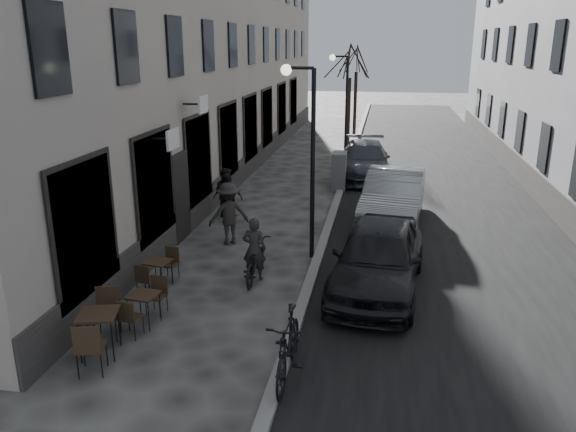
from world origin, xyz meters
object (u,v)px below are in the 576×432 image
(streetlamp_near, at_px, (306,142))
(pedestrian_mid, at_px, (229,214))
(bicycle, at_px, (255,261))
(streetlamp_far, at_px, (343,98))
(tree_near, at_px, (350,62))
(bistro_set_c, at_px, (158,271))
(sign_board, at_px, (104,295))
(utility_cabinet, at_px, (339,171))
(pedestrian_far, at_px, (228,198))
(car_far, at_px, (365,160))
(moped, at_px, (288,346))
(tree_far, at_px, (357,59))
(bistro_set_b, at_px, (144,306))
(car_mid, at_px, (393,197))
(bistro_set_a, at_px, (99,329))
(pedestrian_near, at_px, (226,192))
(car_near, at_px, (378,257))

(streetlamp_near, height_order, pedestrian_mid, streetlamp_near)
(bicycle, bearing_deg, streetlamp_far, -95.93)
(tree_near, bearing_deg, bistro_set_c, -100.39)
(streetlamp_far, distance_m, bistro_set_c, 15.20)
(sign_board, relative_size, utility_cabinet, 0.66)
(pedestrian_far, bearing_deg, pedestrian_mid, -74.65)
(car_far, xyz_separation_m, moped, (-0.65, -15.53, -0.14))
(tree_far, bearing_deg, streetlamp_near, -90.20)
(bicycle, bearing_deg, bistro_set_b, 55.85)
(streetlamp_far, distance_m, car_mid, 9.03)
(car_mid, bearing_deg, sign_board, -123.38)
(bistro_set_b, bearing_deg, tree_near, 88.30)
(pedestrian_mid, bearing_deg, car_far, -140.38)
(car_far, distance_m, moped, 15.54)
(bistro_set_c, height_order, moped, moped)
(bistro_set_a, height_order, moped, moped)
(utility_cabinet, xyz_separation_m, pedestrian_near, (-3.43, -4.23, 0.09))
(bicycle, distance_m, moped, 4.35)
(sign_board, distance_m, pedestrian_far, 6.67)
(bistro_set_c, distance_m, pedestrian_far, 5.21)
(bistro_set_c, bearing_deg, pedestrian_mid, 85.18)
(streetlamp_near, xyz_separation_m, utility_cabinet, (0.27, 7.47, -2.42))
(tree_far, height_order, bistro_set_c, tree_far)
(bistro_set_c, xyz_separation_m, utility_cabinet, (3.43, 10.08, 0.33))
(pedestrian_far, bearing_deg, bicycle, -67.57)
(sign_board, bearing_deg, bistro_set_b, -44.96)
(tree_near, distance_m, sign_board, 19.86)
(car_far, bearing_deg, tree_far, 92.68)
(bistro_set_a, xyz_separation_m, pedestrian_mid, (0.74, 6.29, 0.39))
(sign_board, distance_m, car_far, 14.63)
(streetlamp_far, bearing_deg, streetlamp_near, -90.00)
(pedestrian_mid, height_order, pedestrian_far, pedestrian_mid)
(bistro_set_b, distance_m, pedestrian_far, 7.01)
(utility_cabinet, bearing_deg, pedestrian_mid, -111.72)
(utility_cabinet, bearing_deg, pedestrian_far, -123.80)
(bistro_set_c, distance_m, pedestrian_near, 5.87)
(tree_far, relative_size, pedestrian_mid, 3.15)
(utility_cabinet, bearing_deg, car_far, 67.45)
(bicycle, relative_size, car_far, 0.35)
(moped, bearing_deg, tree_far, 91.58)
(tree_far, xyz_separation_m, bicycle, (-1.09, -22.72, -4.18))
(pedestrian_near, relative_size, moped, 0.82)
(streetlamp_near, relative_size, car_near, 1.05)
(tree_near, distance_m, bistro_set_a, 21.28)
(streetlamp_near, height_order, car_far, streetlamp_near)
(utility_cabinet, height_order, car_mid, car_mid)
(bistro_set_a, height_order, car_near, car_near)
(sign_board, bearing_deg, car_far, 45.14)
(bistro_set_b, relative_size, car_near, 0.29)
(tree_far, bearing_deg, streetlamp_far, -90.46)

